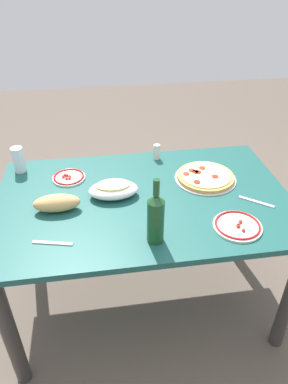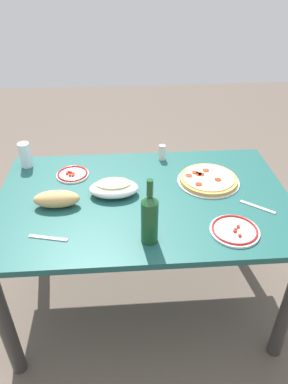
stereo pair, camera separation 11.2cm
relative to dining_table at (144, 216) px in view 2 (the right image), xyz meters
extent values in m
plane|color=brown|center=(0.00, 0.00, -0.63)|extent=(8.00, 8.00, 0.00)
cube|color=#194C47|center=(0.00, 0.00, 0.10)|extent=(1.43, 0.90, 0.03)
cylinder|color=#33302D|center=(-0.65, -0.39, -0.27)|extent=(0.07, 0.07, 0.72)
cylinder|color=#33302D|center=(0.65, -0.39, -0.27)|extent=(0.07, 0.07, 0.72)
cylinder|color=#33302D|center=(0.65, 0.39, -0.27)|extent=(0.07, 0.07, 0.72)
cylinder|color=#B7B7BC|center=(-0.34, -0.11, 0.12)|extent=(0.32, 0.32, 0.01)
cylinder|color=tan|center=(-0.34, -0.11, 0.13)|extent=(0.30, 0.30, 0.02)
cylinder|color=#EFD684|center=(-0.34, -0.11, 0.14)|extent=(0.26, 0.26, 0.01)
cylinder|color=#B22D1E|center=(-0.29, -0.14, 0.15)|extent=(0.03, 0.03, 0.00)
cylinder|color=#B22D1E|center=(-0.34, -0.18, 0.15)|extent=(0.03, 0.03, 0.00)
cylinder|color=#B22D1E|center=(-0.24, -0.13, 0.15)|extent=(0.03, 0.03, 0.00)
cylinder|color=maroon|center=(-0.28, -0.05, 0.15)|extent=(0.03, 0.03, 0.00)
cylinder|color=#B22D1E|center=(-0.28, -0.16, 0.15)|extent=(0.03, 0.03, 0.00)
cylinder|color=maroon|center=(-0.38, -0.08, 0.15)|extent=(0.03, 0.03, 0.00)
cylinder|color=maroon|center=(-0.31, -0.14, 0.15)|extent=(0.03, 0.03, 0.00)
ellipsoid|color=white|center=(0.14, -0.03, 0.15)|extent=(0.24, 0.15, 0.07)
ellipsoid|color=#AD2819|center=(0.14, -0.03, 0.16)|extent=(0.20, 0.12, 0.03)
ellipsoid|color=#EFD684|center=(0.14, -0.03, 0.18)|extent=(0.17, 0.10, 0.02)
cylinder|color=#194723|center=(0.00, 0.31, 0.21)|extent=(0.07, 0.07, 0.20)
cone|color=#194723|center=(0.00, 0.31, 0.33)|extent=(0.07, 0.07, 0.03)
cylinder|color=#194723|center=(0.00, 0.31, 0.38)|extent=(0.03, 0.03, 0.07)
cylinder|color=silver|center=(0.62, -0.35, 0.18)|extent=(0.06, 0.06, 0.14)
cylinder|color=white|center=(0.36, -0.22, 0.12)|extent=(0.17, 0.17, 0.01)
torus|color=red|center=(0.36, -0.22, 0.13)|extent=(0.16, 0.16, 0.01)
cube|color=#AD2819|center=(0.38, -0.20, 0.13)|extent=(0.01, 0.01, 0.01)
cube|color=#AD2819|center=(0.36, -0.20, 0.13)|extent=(0.01, 0.01, 0.01)
cube|color=#AD2819|center=(0.37, -0.23, 0.13)|extent=(0.01, 0.01, 0.01)
cube|color=#AD2819|center=(0.36, -0.22, 0.13)|extent=(0.01, 0.01, 0.01)
cube|color=#AD2819|center=(0.39, -0.24, 0.13)|extent=(0.01, 0.01, 0.01)
cube|color=#AD2819|center=(0.39, -0.22, 0.13)|extent=(0.01, 0.01, 0.01)
cylinder|color=white|center=(-0.37, 0.28, 0.12)|extent=(0.21, 0.21, 0.01)
torus|color=red|center=(-0.37, 0.28, 0.13)|extent=(0.20, 0.20, 0.01)
cube|color=#AD2819|center=(-0.39, 0.27, 0.13)|extent=(0.01, 0.01, 0.01)
cube|color=#AD2819|center=(-0.37, 0.29, 0.13)|extent=(0.01, 0.01, 0.01)
cube|color=#AD2819|center=(-0.36, 0.30, 0.13)|extent=(0.01, 0.01, 0.01)
cube|color=#AD2819|center=(-0.38, 0.33, 0.13)|extent=(0.01, 0.01, 0.01)
ellipsoid|color=tan|center=(0.41, 0.04, 0.16)|extent=(0.21, 0.09, 0.08)
cylinder|color=silver|center=(-0.13, -0.37, 0.15)|extent=(0.04, 0.04, 0.07)
cylinder|color=#B7B7BC|center=(-0.13, -0.37, 0.20)|extent=(0.04, 0.04, 0.01)
cube|color=#B7B7BC|center=(-0.52, 0.12, 0.12)|extent=(0.14, 0.12, 0.00)
cube|color=#B7B7BC|center=(0.42, 0.27, 0.12)|extent=(0.17, 0.06, 0.00)
camera|label=1|loc=(0.21, 1.41, 1.12)|focal=33.60mm
camera|label=2|loc=(0.10, 1.42, 1.12)|focal=33.60mm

